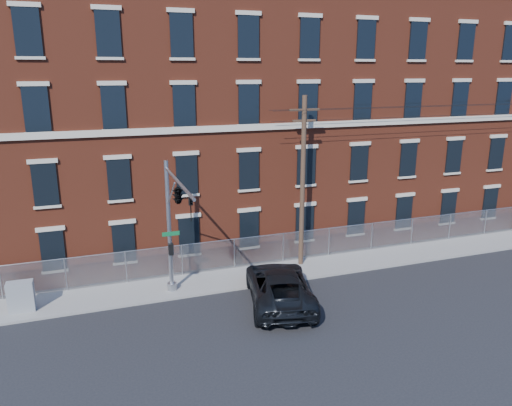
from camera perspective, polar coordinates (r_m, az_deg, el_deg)
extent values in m
plane|color=black|center=(24.76, 6.34, -12.48)|extent=(140.00, 140.00, 0.00)
cube|color=gray|center=(34.79, 20.86, -4.97)|extent=(65.00, 3.00, 0.12)
cube|color=maroon|center=(40.22, 13.68, 9.85)|extent=(55.00, 14.00, 16.00)
cube|color=black|center=(40.34, 14.45, 21.44)|extent=(55.30, 14.30, 0.30)
cube|color=#B9AF9A|center=(34.48, 20.11, 9.03)|extent=(55.00, 0.18, 0.35)
cube|color=black|center=(28.27, -22.55, -5.14)|extent=(1.20, 0.10, 2.20)
cube|color=black|center=(27.30, -23.31, 1.97)|extent=(1.20, 0.10, 2.20)
cube|color=black|center=(26.77, -24.17, 9.91)|extent=(1.20, 0.10, 2.20)
cube|color=black|center=(26.76, -25.03, 17.58)|extent=(1.20, 0.10, 2.20)
cube|color=black|center=(28.23, -15.10, -4.50)|extent=(1.20, 0.10, 2.20)
cube|color=black|center=(27.26, -15.62, 2.64)|extent=(1.20, 0.10, 2.20)
cube|color=black|center=(26.73, -16.21, 10.62)|extent=(1.20, 0.10, 2.20)
cube|color=black|center=(26.72, -16.81, 18.32)|extent=(1.20, 0.10, 2.20)
cube|color=black|center=(28.66, -7.78, -3.80)|extent=(1.20, 0.10, 2.20)
cube|color=black|center=(27.71, -8.05, 3.26)|extent=(1.20, 0.10, 2.20)
cube|color=black|center=(27.19, -8.35, 11.12)|extent=(1.20, 0.10, 2.20)
cube|color=black|center=(27.18, -8.65, 18.71)|extent=(1.20, 0.10, 2.20)
cube|color=black|center=(29.55, -0.80, -3.07)|extent=(1.20, 0.10, 2.20)
cube|color=black|center=(28.63, -0.82, 3.79)|extent=(1.20, 0.10, 2.20)
cube|color=black|center=(28.12, -0.85, 11.40)|extent=(1.20, 0.10, 2.20)
cube|color=black|center=(28.11, -0.89, 18.74)|extent=(1.20, 0.10, 2.20)
cube|color=black|center=(30.85, 5.68, -2.34)|extent=(1.20, 0.10, 2.20)
cube|color=black|center=(29.97, 5.86, 4.23)|extent=(1.20, 0.10, 2.20)
cube|color=black|center=(29.48, 6.06, 11.50)|extent=(1.20, 0.10, 2.20)
cube|color=black|center=(29.47, 6.26, 18.50)|extent=(1.20, 0.10, 2.20)
cube|color=black|center=(32.52, 11.56, -1.66)|extent=(1.20, 0.10, 2.20)
cube|color=black|center=(31.68, 11.90, 4.58)|extent=(1.20, 0.10, 2.20)
cube|color=black|center=(31.22, 12.28, 11.45)|extent=(1.20, 0.10, 2.20)
cube|color=black|center=(31.21, 12.67, 18.05)|extent=(1.20, 0.10, 2.20)
cube|color=black|center=(34.49, 16.81, -1.04)|extent=(1.20, 0.10, 2.20)
cube|color=black|center=(33.70, 17.27, 4.85)|extent=(1.20, 0.10, 2.20)
cube|color=black|center=(33.27, 17.79, 11.29)|extent=(1.20, 0.10, 2.20)
cube|color=black|center=(33.26, 18.32, 17.47)|extent=(1.20, 0.10, 2.20)
cube|color=black|center=(36.73, 21.45, -0.48)|extent=(1.20, 0.10, 2.20)
cube|color=black|center=(35.99, 22.01, 5.05)|extent=(1.20, 0.10, 2.20)
cube|color=black|center=(35.58, 22.62, 11.07)|extent=(1.20, 0.10, 2.20)
cube|color=black|center=(35.58, 23.23, 16.84)|extent=(1.20, 0.10, 2.20)
cube|color=black|center=(39.18, 25.54, 0.01)|extent=(1.20, 0.10, 2.20)
cube|color=black|center=(38.48, 26.15, 5.19)|extent=(1.20, 0.10, 2.20)
cube|color=black|center=(38.11, 26.83, 10.81)|extent=(1.20, 0.10, 2.20)
cube|color=black|center=(38.10, 27.49, 16.19)|extent=(1.20, 0.10, 2.20)
cube|color=#A5A8AD|center=(35.43, 19.67, -2.85)|extent=(59.00, 0.02, 1.80)
cylinder|color=#9EA0A5|center=(35.18, 19.80, -1.46)|extent=(59.00, 0.04, 0.04)
cylinder|color=#9EA0A5|center=(28.39, -27.56, -8.21)|extent=(0.06, 0.06, 1.85)
cylinder|color=#9EA0A5|center=(28.05, -21.24, -7.76)|extent=(0.06, 0.06, 1.85)
cylinder|color=#9EA0A5|center=(28.04, -14.87, -7.20)|extent=(0.06, 0.06, 1.85)
cylinder|color=#9EA0A5|center=(28.38, -8.58, -6.57)|extent=(0.06, 0.06, 1.85)
cylinder|color=#9EA0A5|center=(29.05, -2.53, -5.88)|extent=(0.06, 0.06, 1.85)
cylinder|color=#9EA0A5|center=(30.03, 3.17, -5.17)|extent=(0.06, 0.06, 1.85)
cylinder|color=#9EA0A5|center=(31.28, 8.46, -4.47)|extent=(0.06, 0.06, 1.85)
cylinder|color=#9EA0A5|center=(32.79, 13.28, -3.79)|extent=(0.06, 0.06, 1.85)
cylinder|color=#9EA0A5|center=(34.50, 17.65, -3.15)|extent=(0.06, 0.06, 1.85)
cylinder|color=#9EA0A5|center=(36.40, 21.58, -2.57)|extent=(0.06, 0.06, 1.85)
cylinder|color=#9EA0A5|center=(38.46, 25.11, -2.03)|extent=(0.06, 0.06, 1.85)
cylinder|color=#9EA0A5|center=(25.69, -10.06, -2.82)|extent=(0.22, 0.22, 7.00)
cylinder|color=#9EA0A5|center=(26.88, -9.73, -9.52)|extent=(0.50, 0.50, 0.40)
cylinder|color=#9EA0A5|center=(21.78, -9.01, 2.43)|extent=(0.14, 6.50, 0.14)
cylinder|color=#9EA0A5|center=(23.97, -9.81, 1.11)|extent=(0.08, 2.18, 1.56)
cube|color=#0C592D|center=(25.65, -9.86, -3.54)|extent=(0.90, 0.03, 0.22)
cube|color=black|center=(25.81, -9.85, -5.30)|extent=(0.25, 0.25, 0.60)
imported|color=black|center=(19.48, -7.57, -0.71)|extent=(0.16, 0.20, 1.00)
imported|color=black|center=(22.14, -9.07, 1.17)|extent=(0.53, 2.48, 1.00)
cylinder|color=#463023|center=(28.57, 5.44, 2.31)|extent=(0.28, 0.28, 10.00)
cube|color=#463023|center=(27.94, 5.66, 10.73)|extent=(1.80, 0.12, 0.12)
cube|color=#463023|center=(27.99, 5.62, 9.51)|extent=(1.40, 0.12, 0.12)
imported|color=black|center=(25.18, 2.72, -9.62)|extent=(4.43, 7.03, 1.81)
cube|color=gray|center=(26.70, -25.65, -9.76)|extent=(1.22, 0.63, 1.51)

